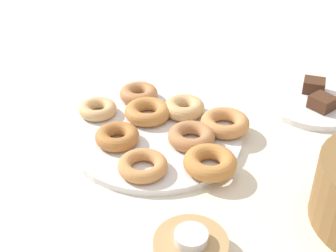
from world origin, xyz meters
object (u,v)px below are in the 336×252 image
donut_4 (225,123)px  donut_3 (98,109)px  donut_plate (156,136)px  donut_1 (117,137)px  donut_2 (185,108)px  brownie_far (322,102)px  donut_5 (143,166)px  donut_8 (139,94)px  donut_0 (191,136)px  donut_7 (210,162)px  tealight (191,237)px  cake_plate (313,102)px  candle_holder (191,248)px  donut_6 (148,112)px  brownie_near (314,86)px

donut_4 → donut_3: bearing=-64.2°
donut_plate → donut_1: donut_1 is taller
donut_2 → brownie_far: 0.29m
donut_5 → donut_8: 0.25m
donut_0 → donut_7: 0.08m
donut_4 → tealight: tealight is taller
donut_3 → tealight: size_ratio=1.61×
donut_8 → tealight: tealight is taller
donut_4 → cake_plate: donut_4 is taller
donut_7 → donut_2: bearing=-130.2°
donut_0 → donut_2: size_ratio=1.05×
donut_0 → candle_holder: bearing=35.3°
donut_2 → donut_8: donut_2 is taller
donut_6 → cake_plate: donut_6 is taller
donut_0 → donut_5: bearing=-7.7°
donut_5 → donut_plate: bearing=-152.0°
donut_7 → tealight: bearing=25.1°
donut_0 → donut_3: 0.21m
donut_0 → brownie_far: 0.30m
donut_0 → donut_6: donut_6 is taller
donut_0 → cake_plate: bearing=158.1°
donut_4 → donut_5: bearing=-11.8°
donut_1 → donut_8: bearing=-153.2°
donut_7 → donut_3: bearing=-91.9°
donut_3 → donut_8: size_ratio=0.94×
donut_1 → donut_6: (-0.10, -0.01, 0.00)m
donut_2 → brownie_near: same height
donut_plate → tealight: (0.19, 0.22, 0.03)m
candle_holder → donut_6: bearing=-130.2°
donut_plate → donut_6: bearing=-125.5°
brownie_near → donut_8: bearing=-47.2°
donut_plate → donut_8: (-0.08, -0.11, 0.02)m
tealight → cake_plate: bearing=-176.5°
donut_8 → brownie_far: size_ratio=1.80×
candle_holder → brownie_far: bearing=-179.5°
donut_5 → donut_7: bearing=130.5°
donut_6 → brownie_near: brownie_near is taller
donut_2 → cake_plate: (-0.22, 0.19, -0.02)m
cake_plate → brownie_near: size_ratio=4.75×
donut_0 → cake_plate: 0.32m
donut_1 → candle_holder: donut_1 is taller
donut_2 → cake_plate: donut_2 is taller
donut_2 → donut_7: 0.18m
candle_holder → donut_4: bearing=-156.7°
candle_holder → donut_2: bearing=-142.5°
donut_3 → donut_5: same height
donut_plate → donut_3: bearing=-83.0°
donut_0 → donut_6: bearing=-97.8°
donut_5 → donut_1: bearing=-111.0°
donut_5 → brownie_near: (-0.45, 0.12, 0.00)m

